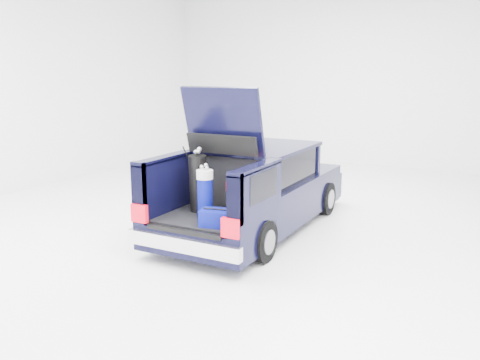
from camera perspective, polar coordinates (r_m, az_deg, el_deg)
The scene contains 6 objects.
ground at distance 8.91m, azimuth 1.51°, elevation -5.45°, with size 14.00×14.00×0.00m, color white.
car at distance 8.82m, azimuth 1.84°, elevation -1.09°, with size 1.87×4.65×2.47m.
red_suitcase at distance 7.39m, azimuth -0.21°, elevation -2.17°, with size 0.40×0.35×0.57m.
black_golf_bag at distance 7.68m, azimuth -4.72°, elevation -0.35°, with size 0.36×0.39×0.97m.
blue_golf_bag at distance 7.33m, azimuth -3.95°, elevation -1.54°, with size 0.31×0.31×0.81m.
blue_duffel at distance 7.02m, azimuth -2.50°, elevation -4.27°, with size 0.52×0.40×0.25m.
Camera 1 is at (3.76, -7.61, 2.71)m, focal length 38.00 mm.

